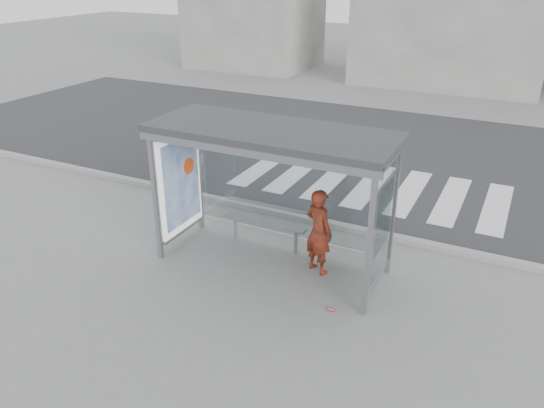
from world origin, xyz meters
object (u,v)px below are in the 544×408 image
at_px(bus_shelter, 254,160).
at_px(person, 319,231).
at_px(bench, 265,222).
at_px(soda_can, 332,310).

bearing_deg(bus_shelter, person, 5.94).
bearing_deg(bus_shelter, bench, 96.23).
relative_size(bus_shelter, person, 2.65).
xyz_separation_m(bus_shelter, bench, (-0.06, 0.52, -1.46)).
distance_m(person, bench, 1.36).
height_order(person, soda_can, person).
bearing_deg(person, bench, 6.62).
bearing_deg(bench, bus_shelter, -83.77).
xyz_separation_m(bus_shelter, soda_can, (1.89, -0.92, -1.95)).
bearing_deg(bench, person, -17.32).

